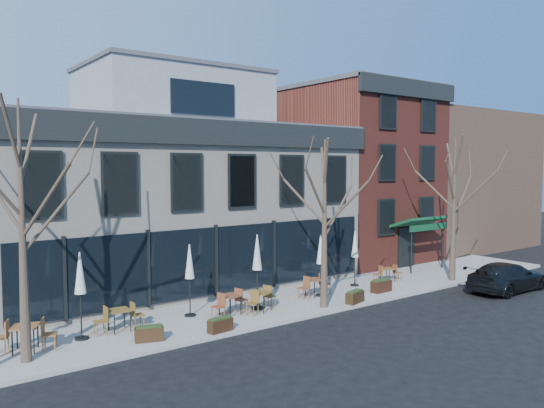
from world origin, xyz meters
TOP-DOWN VIEW (x-y plane):
  - ground at (0.00, 0.00)m, footprint 120.00×120.00m
  - sidewalk_front at (3.25, -2.15)m, footprint 33.50×4.70m
  - corner_building at (0.07, 5.07)m, footprint 18.39×10.39m
  - red_brick_building at (13.00, 4.98)m, footprint 8.20×11.78m
  - bg_building at (23.00, 6.00)m, footprint 12.00×12.00m
  - tree_corner at (-8.49, -3.20)m, footprint 3.93×3.98m
  - tree_mid at (3.01, -3.90)m, footprint 3.50×3.55m
  - tree_right at (12.01, -3.90)m, footprint 3.72×3.77m
  - parked_sedan at (12.50, -6.64)m, footprint 4.88×2.02m
  - cafe_set_0 at (-8.33, -2.26)m, footprint 1.99×1.23m
  - cafe_set_1 at (-5.14, -1.99)m, footprint 1.84×0.74m
  - cafe_set_2 at (-0.83, -2.58)m, footprint 1.90×0.93m
  - cafe_set_3 at (0.51, -2.84)m, footprint 1.85×1.13m
  - cafe_set_4 at (3.93, -2.23)m, footprint 1.85×0.77m
  - cafe_set_5 at (9.00, -2.15)m, footprint 1.65×0.81m
  - umbrella_0 at (-6.51, -2.09)m, footprint 0.48×0.48m
  - umbrella_1 at (-2.19, -1.77)m, footprint 0.46×0.46m
  - umbrella_2 at (0.59, -2.45)m, footprint 0.50×0.50m
  - umbrella_3 at (4.16, -2.37)m, footprint 0.45×0.45m
  - umbrella_4 at (6.92, -1.83)m, footprint 0.44×0.44m
  - planter_0 at (-4.73, -3.65)m, footprint 1.03×0.66m
  - planter_1 at (-2.26, -4.20)m, footprint 0.96×0.48m
  - planter_2 at (4.54, -4.20)m, footprint 1.04×0.62m
  - planter_3 at (7.00, -3.50)m, footprint 1.08×0.45m

SIDE VIEW (x-z plane):
  - ground at x=0.00m, z-range 0.00..0.00m
  - sidewalk_front at x=3.25m, z-range 0.00..0.15m
  - planter_1 at x=-2.26m, z-range 0.15..0.66m
  - planter_0 at x=-4.73m, z-range 0.15..0.68m
  - planter_2 at x=4.54m, z-range 0.15..0.69m
  - planter_3 at x=7.00m, z-range 0.15..0.75m
  - cafe_set_5 at x=9.00m, z-range 0.16..1.01m
  - cafe_set_3 at x=0.51m, z-range 0.16..1.12m
  - cafe_set_4 at x=3.93m, z-range 0.16..1.13m
  - cafe_set_1 at x=-5.14m, z-range 0.16..1.13m
  - cafe_set_2 at x=-0.83m, z-range 0.16..1.14m
  - cafe_set_0 at x=-8.33m, z-range 0.16..1.20m
  - parked_sedan at x=12.50m, z-range 0.00..1.41m
  - umbrella_4 at x=6.92m, z-range 0.72..3.46m
  - umbrella_3 at x=4.16m, z-range 0.73..3.56m
  - umbrella_1 at x=-2.19m, z-range 0.74..3.61m
  - umbrella_0 at x=-6.51m, z-range 0.77..3.79m
  - umbrella_2 at x=0.59m, z-range 0.79..3.91m
  - tree_mid at x=3.01m, z-range 0.27..7.31m
  - tree_right at x=12.01m, z-range 0.28..7.76m
  - tree_corner at x=-8.49m, z-range 0.29..8.21m
  - corner_building at x=0.07m, z-range -0.83..10.27m
  - bg_building at x=23.00m, z-range 0.00..10.00m
  - red_brick_building at x=13.00m, z-range 0.05..11.22m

